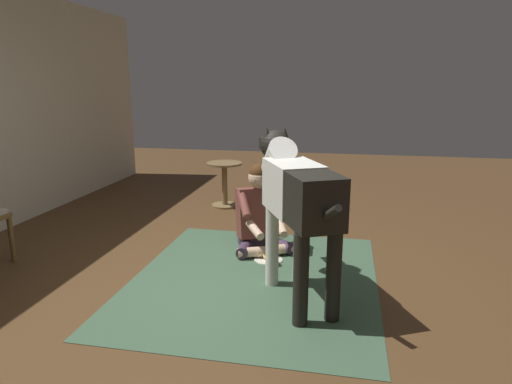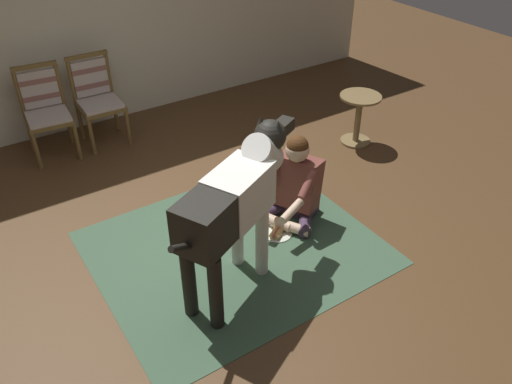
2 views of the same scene
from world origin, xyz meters
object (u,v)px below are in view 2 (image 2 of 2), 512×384
Objects in this scene: dining_chair_left_of_pair at (45,108)px; person_sitting_on_floor at (295,186)px; round_side_table at (359,115)px; large_dog at (235,201)px; dining_chair_right_of_pair at (97,95)px; hot_dog_on_plate at (278,232)px.

person_sitting_on_floor is at bearing -57.80° from dining_chair_left_of_pair.
dining_chair_left_of_pair is at bearing 150.53° from round_side_table.
round_side_table is at bearing -29.47° from dining_chair_left_of_pair.
large_dog reaches higher than round_side_table.
person_sitting_on_floor reaches higher than round_side_table.
dining_chair_right_of_pair reaches higher than hot_dog_on_plate.
dining_chair_right_of_pair is 0.69× the size of large_dog.
dining_chair_left_of_pair is at bearing -179.97° from dining_chair_right_of_pair.
large_dog is (0.07, -2.84, 0.24)m from dining_chair_right_of_pair.
dining_chair_right_of_pair is 2.68m from hot_dog_on_plate.
dining_chair_left_of_pair is 1.17× the size of person_sitting_on_floor.
person_sitting_on_floor is 1.45× the size of round_side_table.
large_dog is at bearing -153.27° from round_side_table.
person_sitting_on_floor is at bearing 26.21° from hot_dog_on_plate.
large_dog reaches higher than dining_chair_left_of_pair.
hot_dog_on_plate is at bearing -153.08° from round_side_table.
dining_chair_right_of_pair is 2.60m from person_sitting_on_floor.
large_dog reaches higher than dining_chair_right_of_pair.
round_side_table is (2.32, 1.17, -0.44)m from large_dog.
hot_dog_on_plate is 0.45× the size of round_side_table.
large_dog is (0.63, -2.84, 0.24)m from dining_chair_left_of_pair.
hot_dog_on_plate is at bearing -63.96° from dining_chair_left_of_pair.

